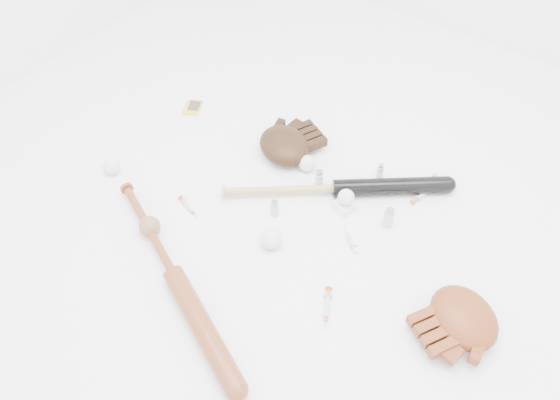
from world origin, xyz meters
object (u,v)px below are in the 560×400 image
Objects in this scene: bat_dark at (336,188)px; pedestal at (345,206)px; bat_wood at (174,275)px; glove_dark at (284,145)px.

pedestal is at bearing -69.50° from bat_dark.
bat_wood is 14.63× the size of pedestal.
bat_dark is 0.69m from bat_wood.
glove_dark is (-0.28, 0.07, 0.02)m from bat_dark.
bat_wood is at bearing -60.88° from glove_dark.
bat_dark is 0.08m from pedestal.
glove_dark reaches higher than bat_wood.
pedestal is at bearing 8.29° from glove_dark.
bat_wood is (-0.24, -0.64, 0.00)m from bat_dark.
bat_wood is 0.71m from glove_dark.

